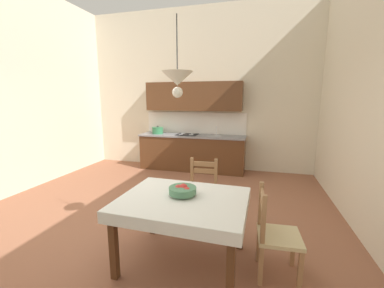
# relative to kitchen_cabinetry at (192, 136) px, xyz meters

# --- Properties ---
(ground_plane) EXTENTS (6.34, 6.92, 0.10)m
(ground_plane) POSITION_rel_kitchen_cabinetry_xyz_m (0.06, -2.89, -0.91)
(ground_plane) COLOR #935B42
(wall_back) EXTENTS (6.34, 0.12, 4.01)m
(wall_back) POSITION_rel_kitchen_cabinetry_xyz_m (0.06, 0.33, 1.15)
(wall_back) COLOR beige
(wall_back) RESTS_ON ground_plane
(kitchen_cabinetry) EXTENTS (2.66, 0.63, 2.20)m
(kitchen_cabinetry) POSITION_rel_kitchen_cabinetry_xyz_m (0.00, 0.00, 0.00)
(kitchen_cabinetry) COLOR #56331C
(kitchen_cabinetry) RESTS_ON ground_plane
(dining_table) EXTENTS (1.37, 1.10, 0.75)m
(dining_table) POSITION_rel_kitchen_cabinetry_xyz_m (0.86, -3.54, -0.22)
(dining_table) COLOR #56331C
(dining_table) RESTS_ON ground_plane
(dining_chair_kitchen_side) EXTENTS (0.45, 0.45, 0.93)m
(dining_chair_kitchen_side) POSITION_rel_kitchen_cabinetry_xyz_m (0.85, -2.60, -0.41)
(dining_chair_kitchen_side) COLOR #D1BC89
(dining_chair_kitchen_side) RESTS_ON ground_plane
(dining_chair_window_side) EXTENTS (0.44, 0.44, 0.93)m
(dining_chair_window_side) POSITION_rel_kitchen_cabinetry_xyz_m (1.81, -3.48, -0.41)
(dining_chair_window_side) COLOR #D1BC89
(dining_chair_window_side) RESTS_ON ground_plane
(fruit_bowl) EXTENTS (0.30, 0.30, 0.12)m
(fruit_bowl) POSITION_rel_kitchen_cabinetry_xyz_m (0.83, -3.47, -0.04)
(fruit_bowl) COLOR #4C7F5B
(fruit_bowl) RESTS_ON dining_table
(pendant_lamp) EXTENTS (0.32, 0.32, 0.80)m
(pendant_lamp) POSITION_rel_kitchen_cabinetry_xyz_m (0.78, -3.45, 1.14)
(pendant_lamp) COLOR black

